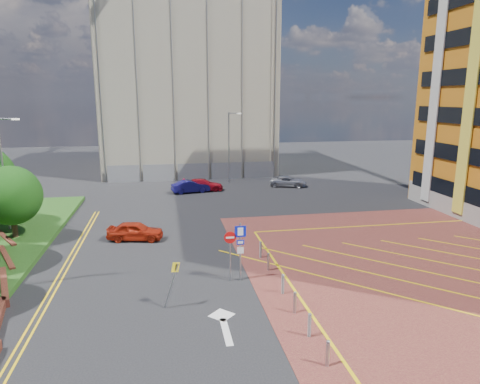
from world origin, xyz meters
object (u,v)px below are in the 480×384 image
object	(u,v)px
lamp_left_far	(4,170)
car_silver_back	(288,181)
car_red_left	(135,231)
car_red_back	(203,185)
lamp_back	(229,145)
tree_c	(11,196)
car_blue_back	(190,187)
sign_cluster	(237,246)
warning_sign	(173,279)

from	to	relation	value
lamp_left_far	car_silver_back	bearing A→B (deg)	27.07
car_red_left	car_red_back	size ratio (longest dim) A/B	0.89
lamp_back	car_silver_back	bearing A→B (deg)	-30.49
car_red_left	car_silver_back	size ratio (longest dim) A/B	0.94
tree_c	car_silver_back	size ratio (longest dim) A/B	1.21
car_red_left	car_red_back	world-z (taller)	car_red_left
tree_c	car_blue_back	size ratio (longest dim) A/B	1.27
tree_c	lamp_left_far	xyz separation A→B (m)	(-0.92, 2.00, 1.47)
tree_c	car_blue_back	distance (m)	18.54
sign_cluster	car_silver_back	xyz separation A→B (m)	(9.73, 23.51, -1.39)
warning_sign	car_red_left	world-z (taller)	warning_sign
tree_c	sign_cluster	world-z (taller)	tree_c
tree_c	sign_cluster	distance (m)	16.53
lamp_back	car_blue_back	xyz separation A→B (m)	(-4.83, -4.79, -3.72)
lamp_back	car_red_back	distance (m)	6.50
car_red_left	car_red_back	bearing A→B (deg)	-11.67
sign_cluster	car_red_left	bearing A→B (deg)	126.26
warning_sign	car_red_left	bearing A→B (deg)	102.82
car_blue_back	car_silver_back	distance (m)	10.86
lamp_back	sign_cluster	world-z (taller)	lamp_back
warning_sign	car_silver_back	xyz separation A→B (m)	(13.14, 25.97, -0.87)
lamp_left_far	lamp_back	bearing A→B (deg)	40.86
tree_c	lamp_left_far	bearing A→B (deg)	114.71
car_red_left	warning_sign	bearing A→B (deg)	-157.16
car_red_left	car_blue_back	world-z (taller)	car_red_left
lamp_back	car_red_back	bearing A→B (deg)	-131.01
lamp_left_far	lamp_back	world-z (taller)	lamp_left_far
car_red_left	car_silver_back	world-z (taller)	car_red_left
warning_sign	car_red_back	xyz separation A→B (m)	(3.70, 25.46, -0.81)
lamp_left_far	warning_sign	xyz separation A→B (m)	(11.31, -13.47, -3.23)
lamp_back	car_blue_back	bearing A→B (deg)	-135.27
lamp_back	car_red_left	bearing A→B (deg)	-116.40
car_silver_back	tree_c	bearing A→B (deg)	138.92
lamp_back	car_silver_back	world-z (taller)	lamp_back
car_blue_back	car_red_back	world-z (taller)	car_blue_back
sign_cluster	warning_sign	distance (m)	4.23
car_red_back	car_silver_back	bearing A→B (deg)	-81.72
sign_cluster	car_blue_back	bearing A→B (deg)	92.69
lamp_left_far	car_red_back	xyz separation A→B (m)	(15.01, 11.99, -4.04)
tree_c	car_red_left	size ratio (longest dim) A/B	1.30
tree_c	sign_cluster	size ratio (longest dim) A/B	1.53
car_red_back	car_silver_back	size ratio (longest dim) A/B	1.05
sign_cluster	warning_sign	world-z (taller)	sign_cluster
lamp_back	car_red_left	world-z (taller)	lamp_back
tree_c	warning_sign	xyz separation A→B (m)	(10.39, -11.47, -1.76)
lamp_back	car_red_back	xyz separation A→B (m)	(-3.49, -4.01, -3.74)
car_silver_back	lamp_back	bearing A→B (deg)	76.80
car_blue_back	car_red_left	bearing A→B (deg)	150.76
tree_c	car_blue_back	bearing A→B (deg)	46.03
car_blue_back	car_red_back	bearing A→B (deg)	-71.24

